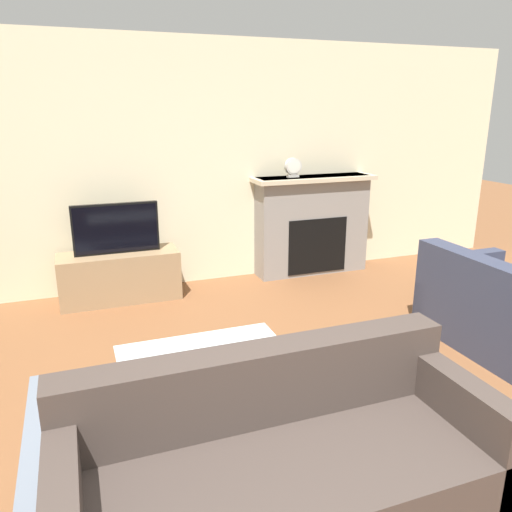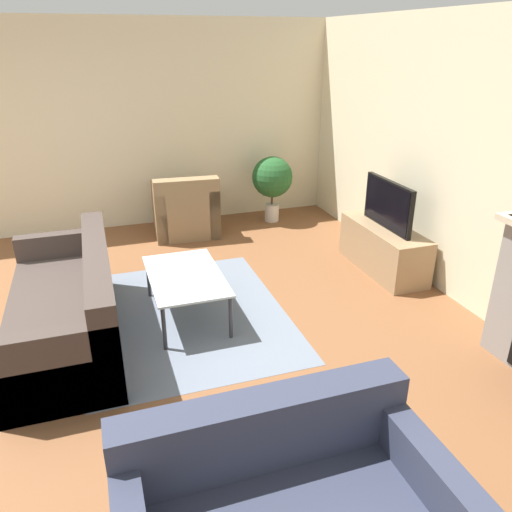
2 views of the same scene
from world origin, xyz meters
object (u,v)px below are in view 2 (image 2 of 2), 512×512
at_px(tv, 388,204).
at_px(armchair_by_window, 186,212).
at_px(coffee_table, 185,278).
at_px(potted_plant, 272,179).
at_px(couch_sectional, 69,310).

height_order(tv, armchair_by_window, tv).
bearing_deg(coffee_table, tv, 97.87).
bearing_deg(potted_plant, armchair_by_window, -84.94).
bearing_deg(couch_sectional, armchair_by_window, 147.46).
xyz_separation_m(tv, couch_sectional, (0.42, -3.34, -0.48)).
height_order(armchair_by_window, coffee_table, armchair_by_window).
height_order(tv, coffee_table, tv).
distance_m(tv, coffee_table, 2.36).
distance_m(armchair_by_window, coffee_table, 2.21).
xyz_separation_m(tv, potted_plant, (-1.97, -0.62, -0.16)).
relative_size(couch_sectional, potted_plant, 2.20).
bearing_deg(couch_sectional, tv, 97.21).
xyz_separation_m(armchair_by_window, potted_plant, (-0.11, 1.27, 0.32)).
distance_m(tv, potted_plant, 2.07).
bearing_deg(tv, potted_plant, -162.58).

